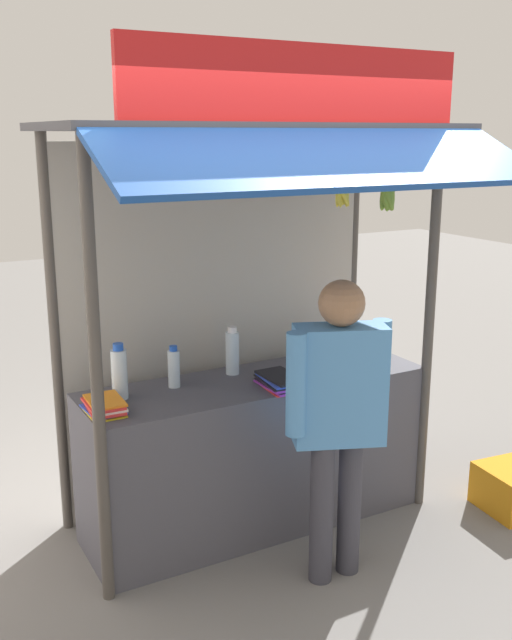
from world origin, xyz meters
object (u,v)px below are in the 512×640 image
object	(u,v)px
magazine_stack_right	(104,406)
banana_bunch_rightmost	(388,194)
magazine_stack_mid_right	(348,360)
magazine_stack_front_right	(280,381)
vendor_person	(339,405)
water_bottle_back_left	(174,368)
banana_bunch_leftmost	(343,190)
water_bottle_far_left	(345,330)
water_bottle_left	(232,352)
water_bottle_mid_left	(119,373)

from	to	relation	value
magazine_stack_right	banana_bunch_rightmost	distance (m)	1.81
magazine_stack_mid_right	magazine_stack_front_right	distance (m)	0.56
magazine_stack_right	vendor_person	distance (m)	1.17
water_bottle_back_left	magazine_stack_front_right	world-z (taller)	water_bottle_back_left
magazine_stack_front_right	banana_bunch_leftmost	world-z (taller)	banana_bunch_leftmost
water_bottle_far_left	water_bottle_left	bearing A→B (deg)	-178.07
water_bottle_mid_left	magazine_stack_front_right	world-z (taller)	water_bottle_mid_left
banana_bunch_leftmost	magazine_stack_front_right	bearing A→B (deg)	134.32
water_bottle_mid_left	magazine_stack_mid_right	bearing A→B (deg)	-5.33
magazine_stack_right	vendor_person	world-z (taller)	vendor_person
banana_bunch_leftmost	magazine_stack_right	bearing A→B (deg)	164.45
water_bottle_left	water_bottle_far_left	bearing A→B (deg)	1.93
magazine_stack_right	banana_bunch_leftmost	size ratio (longest dim) A/B	0.97
water_bottle_mid_left	magazine_stack_right	size ratio (longest dim) A/B	1.10
magazine_stack_mid_right	banana_bunch_leftmost	xyz separation A→B (m)	(-0.33, -0.35, 1.04)
water_bottle_mid_left	water_bottle_back_left	world-z (taller)	water_bottle_mid_left
magazine_stack_front_right	banana_bunch_rightmost	size ratio (longest dim) A/B	1.00
banana_bunch_leftmost	banana_bunch_rightmost	xyz separation A→B (m)	(0.29, -0.00, -0.03)
water_bottle_far_left	magazine_stack_right	world-z (taller)	water_bottle_far_left
water_bottle_mid_left	water_bottle_back_left	size ratio (longest dim) A/B	1.28
water_bottle_mid_left	water_bottle_left	xyz separation A→B (m)	(0.70, 0.07, -0.01)
magazine_stack_mid_right	banana_bunch_rightmost	xyz separation A→B (m)	(-0.04, -0.35, 1.01)
water_bottle_back_left	water_bottle_far_left	world-z (taller)	water_bottle_far_left
magazine_stack_right	magazine_stack_front_right	world-z (taller)	same
water_bottle_far_left	banana_bunch_leftmost	xyz separation A→B (m)	(-0.47, -0.58, 0.93)
water_bottle_mid_left	water_bottle_far_left	bearing A→B (deg)	3.85
water_bottle_mid_left	banana_bunch_rightmost	distance (m)	1.68
magazine_stack_mid_right	vendor_person	xyz separation A→B (m)	(-0.51, -0.64, 0.03)
water_bottle_far_left	banana_bunch_leftmost	world-z (taller)	banana_bunch_leftmost
water_bottle_mid_left	banana_bunch_leftmost	size ratio (longest dim) A/B	1.07
water_bottle_left	banana_bunch_rightmost	xyz separation A→B (m)	(0.63, -0.56, 0.91)
magazine_stack_right	banana_bunch_rightmost	world-z (taller)	banana_bunch_rightmost
magazine_stack_right	vendor_person	xyz separation A→B (m)	(0.99, -0.61, 0.03)
magazine_stack_mid_right	banana_bunch_leftmost	bearing A→B (deg)	-132.65
water_bottle_far_left	banana_bunch_leftmost	bearing A→B (deg)	-128.71
water_bottle_mid_left	banana_bunch_rightmost	xyz separation A→B (m)	(1.33, -0.48, 0.90)
vendor_person	magazine_stack_front_right	bearing A→B (deg)	115.70
banana_bunch_rightmost	magazine_stack_front_right	bearing A→B (deg)	156.02
magazine_stack_front_right	magazine_stack_mid_right	bearing A→B (deg)	13.15
water_bottle_far_left	magazine_stack_mid_right	distance (m)	0.29
banana_bunch_leftmost	water_bottle_far_left	bearing A→B (deg)	51.29
magazine_stack_mid_right	banana_bunch_rightmost	bearing A→B (deg)	-96.16
water_bottle_left	banana_bunch_rightmost	distance (m)	1.24
banana_bunch_leftmost	water_bottle_back_left	bearing A→B (deg)	145.01
water_bottle_left	water_bottle_far_left	xyz separation A→B (m)	(0.81, 0.03, 0.02)
banana_bunch_rightmost	water_bottle_back_left	bearing A→B (deg)	153.35
magazine_stack_front_right	water_bottle_back_left	bearing A→B (deg)	150.80
water_bottle_mid_left	banana_bunch_leftmost	distance (m)	1.48
water_bottle_back_left	banana_bunch_rightmost	distance (m)	1.47
water_bottle_far_left	vendor_person	distance (m)	1.09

